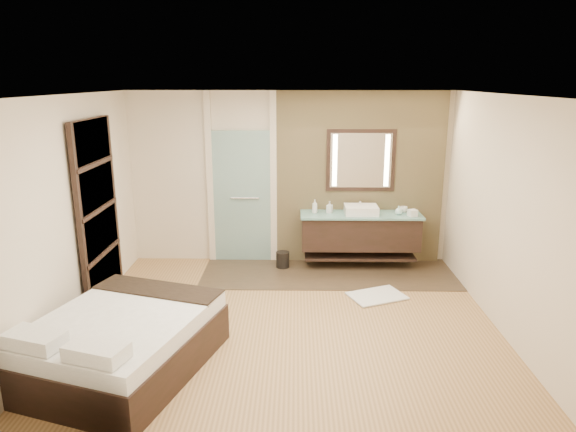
{
  "coord_description": "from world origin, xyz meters",
  "views": [
    {
      "loc": [
        0.1,
        -5.71,
        2.87
      ],
      "look_at": [
        0.0,
        0.6,
        1.18
      ],
      "focal_mm": 32.0,
      "sensor_mm": 36.0,
      "label": 1
    }
  ],
  "objects_px": {
    "bed": "(121,342)",
    "waste_bin": "(283,260)",
    "mirror_unit": "(361,160)",
    "vanity": "(360,231)"
  },
  "relations": [
    {
      "from": "bed",
      "to": "waste_bin",
      "type": "distance_m",
      "value": 3.31
    },
    {
      "from": "mirror_unit",
      "to": "bed",
      "type": "relative_size",
      "value": 0.47
    },
    {
      "from": "vanity",
      "to": "bed",
      "type": "height_order",
      "value": "vanity"
    },
    {
      "from": "vanity",
      "to": "mirror_unit",
      "type": "bearing_deg",
      "value": 90.0
    },
    {
      "from": "vanity",
      "to": "mirror_unit",
      "type": "height_order",
      "value": "mirror_unit"
    },
    {
      "from": "mirror_unit",
      "to": "bed",
      "type": "xyz_separation_m",
      "value": [
        -2.75,
        -3.23,
        -1.35
      ]
    },
    {
      "from": "mirror_unit",
      "to": "waste_bin",
      "type": "bearing_deg",
      "value": -165.67
    },
    {
      "from": "vanity",
      "to": "mirror_unit",
      "type": "relative_size",
      "value": 1.75
    },
    {
      "from": "bed",
      "to": "waste_bin",
      "type": "height_order",
      "value": "bed"
    },
    {
      "from": "mirror_unit",
      "to": "vanity",
      "type": "bearing_deg",
      "value": -90.0
    }
  ]
}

